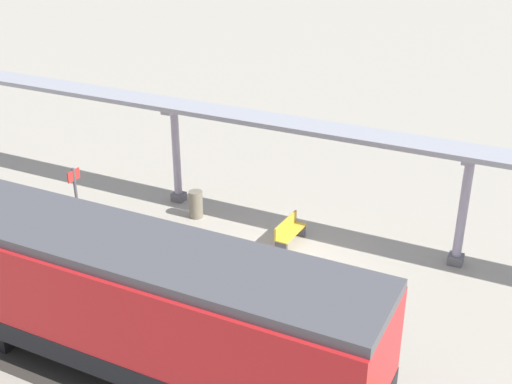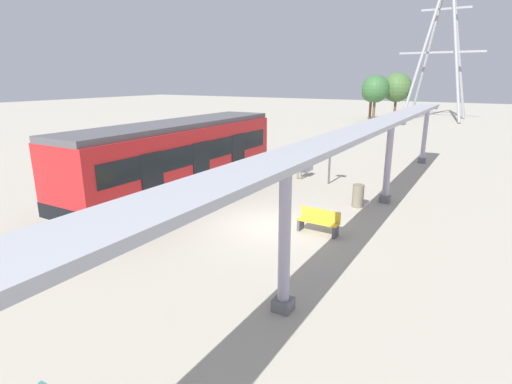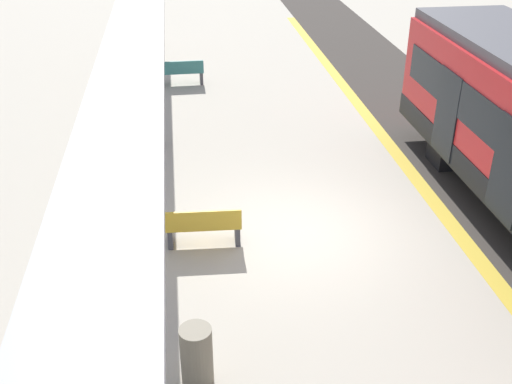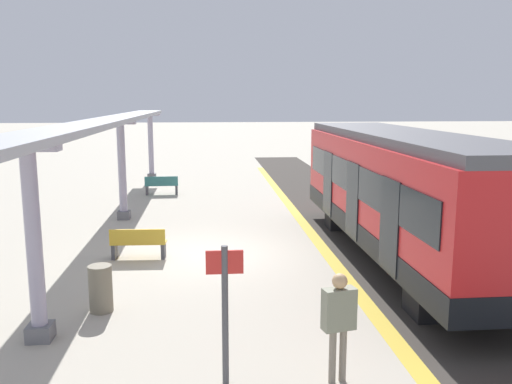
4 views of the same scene
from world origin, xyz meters
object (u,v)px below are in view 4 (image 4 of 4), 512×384
at_px(trash_bin, 101,289).
at_px(canopy_pillar_nearest, 151,146).
at_px(bench_near_end, 138,243).
at_px(canopy_pillar_second, 122,170).
at_px(train_near_carriage, 401,194).
at_px(canopy_pillar_third, 34,244).
at_px(platform_info_sign, 225,302).
at_px(passenger_waiting_near_edge, 339,315).
at_px(bench_mid_platform, 162,185).

bearing_deg(trash_bin, canopy_pillar_nearest, -87.43).
bearing_deg(bench_near_end, canopy_pillar_second, -77.18).
height_order(train_near_carriage, canopy_pillar_third, canopy_pillar_third).
height_order(canopy_pillar_nearest, platform_info_sign, canopy_pillar_nearest).
bearing_deg(train_near_carriage, canopy_pillar_nearest, -62.78).
xyz_separation_m(canopy_pillar_third, passenger_waiting_near_edge, (-5.03, 1.92, -0.72)).
xyz_separation_m(canopy_pillar_second, trash_bin, (-0.85, 8.73, -1.32)).
relative_size(canopy_pillar_third, platform_info_sign, 1.62).
bearing_deg(canopy_pillar_nearest, train_near_carriage, 117.22).
bearing_deg(canopy_pillar_third, canopy_pillar_second, -90.00).
height_order(bench_near_end, bench_mid_platform, same).
bearing_deg(canopy_pillar_third, platform_info_sign, 151.06).
height_order(train_near_carriage, bench_near_end, train_near_carriage).
bearing_deg(bench_near_end, canopy_pillar_nearest, -85.65).
distance_m(train_near_carriage, canopy_pillar_nearest, 17.93).
relative_size(canopy_pillar_nearest, platform_info_sign, 1.62).
height_order(train_near_carriage, trash_bin, train_near_carriage).
bearing_deg(canopy_pillar_second, canopy_pillar_third, 90.00).
height_order(train_near_carriage, platform_info_sign, train_near_carriage).
bearing_deg(platform_info_sign, canopy_pillar_second, -74.37).
height_order(canopy_pillar_second, bench_mid_platform, canopy_pillar_second).
relative_size(canopy_pillar_second, bench_near_end, 2.35).
bearing_deg(canopy_pillar_second, passenger_waiting_near_edge, 112.88).
bearing_deg(canopy_pillar_nearest, bench_near_end, 94.35).
relative_size(canopy_pillar_nearest, canopy_pillar_second, 1.00).
height_order(platform_info_sign, passenger_waiting_near_edge, platform_info_sign).
bearing_deg(passenger_waiting_near_edge, platform_info_sign, -3.15).
bearing_deg(trash_bin, platform_info_sign, 128.49).
xyz_separation_m(trash_bin, passenger_waiting_near_edge, (-4.18, 3.19, 0.61)).
distance_m(canopy_pillar_second, passenger_waiting_near_edge, 12.96).
xyz_separation_m(canopy_pillar_second, passenger_waiting_near_edge, (-5.03, 11.92, -0.72)).
height_order(canopy_pillar_second, platform_info_sign, canopy_pillar_second).
bearing_deg(canopy_pillar_nearest, canopy_pillar_second, 90.00).
relative_size(train_near_carriage, platform_info_sign, 5.31).
xyz_separation_m(train_near_carriage, bench_mid_platform, (7.24, -10.82, -1.38)).
relative_size(canopy_pillar_third, bench_near_end, 2.35).
bearing_deg(platform_info_sign, train_near_carriage, -129.25).
xyz_separation_m(canopy_pillar_nearest, passenger_waiting_near_edge, (-5.03, 22.03, -0.72)).
bearing_deg(bench_mid_platform, train_near_carriage, 123.79).
xyz_separation_m(bench_mid_platform, passenger_waiting_near_edge, (-4.07, 16.90, 0.65)).
bearing_deg(canopy_pillar_second, trash_bin, 95.54).
relative_size(canopy_pillar_nearest, bench_near_end, 2.35).
distance_m(canopy_pillar_third, trash_bin, 2.02).
height_order(train_near_carriage, canopy_pillar_second, canopy_pillar_second).
bearing_deg(platform_info_sign, bench_near_end, -72.32).
bearing_deg(canopy_pillar_third, bench_near_end, -103.18).
xyz_separation_m(train_near_carriage, platform_info_sign, (4.89, 5.99, -0.50)).
distance_m(train_near_carriage, bench_near_end, 7.22).
bearing_deg(canopy_pillar_nearest, bench_mid_platform, 100.64).
relative_size(train_near_carriage, trash_bin, 11.93).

